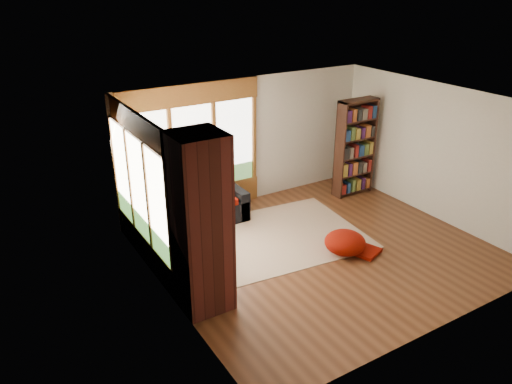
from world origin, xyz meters
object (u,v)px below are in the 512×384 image
dog_tan (194,194)px  dog_brindle (178,215)px  area_rug (277,237)px  brick_chimney (201,225)px  bookshelf (355,148)px  pouf (345,242)px  sectional_sofa (176,223)px

dog_tan → dog_brindle: dog_tan is taller
dog_tan → area_rug: bearing=-82.1°
brick_chimney → area_rug: size_ratio=0.85×
bookshelf → pouf: (-1.82, -1.89, -0.84)m
dog_brindle → bookshelf: bearing=-111.2°
area_rug → pouf: (0.70, -1.07, 0.20)m
dog_tan → bookshelf: bearing=-45.2°
brick_chimney → bookshelf: size_ratio=1.25×
sectional_sofa → dog_brindle: (-0.19, -0.58, 0.45)m
sectional_sofa → bookshelf: (4.09, -0.09, 0.74)m
dog_brindle → pouf: bearing=-147.4°
pouf → dog_brindle: dog_brindle is taller
bookshelf → dog_tan: bookshelf is taller
pouf → sectional_sofa: bearing=138.9°
bookshelf → dog_brindle: bearing=-173.5°
bookshelf → dog_brindle: 4.32m
brick_chimney → dog_tan: 2.30m
sectional_sofa → area_rug: (1.57, -0.91, -0.30)m
sectional_sofa → dog_tan: dog_tan is taller
bookshelf → pouf: bearing=-133.9°
brick_chimney → dog_brindle: 1.59m
brick_chimney → area_rug: brick_chimney is taller
dog_tan → pouf: bearing=-90.3°
pouf → dog_brindle: (-2.46, 1.41, 0.55)m
brick_chimney → bookshelf: brick_chimney is taller
area_rug → brick_chimney: bearing=-150.6°
sectional_sofa → area_rug: sectional_sofa is taller
pouf → dog_tan: bearing=133.0°
pouf → dog_brindle: bearing=150.3°
brick_chimney → pouf: (2.72, 0.07, -1.10)m
dog_brindle → area_rug: bearing=-128.6°
brick_chimney → area_rug: bearing=29.4°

